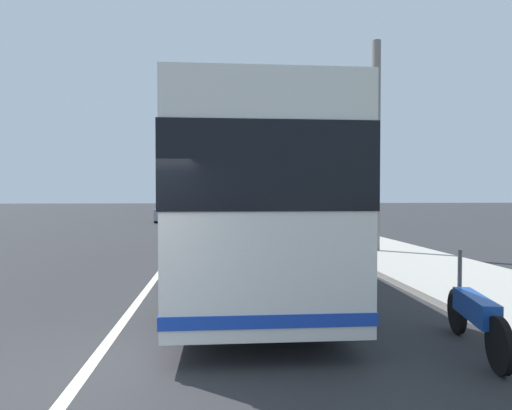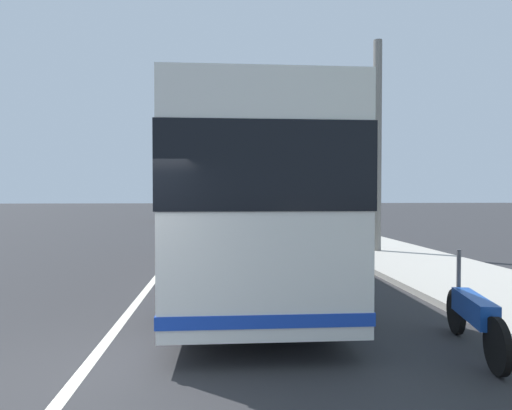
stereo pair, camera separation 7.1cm
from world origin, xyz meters
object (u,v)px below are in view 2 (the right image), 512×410
object	(u,v)px
car_side_street	(170,212)
utility_pole	(377,148)
motorcycle_angled	(474,316)
car_oncoming	(223,205)
coach_bus	(245,198)
car_ahead_same_lane	(226,209)
car_behind_bus	(236,211)

from	to	relation	value
car_side_street	utility_pole	distance (m)	22.04
motorcycle_angled	car_oncoming	xyz separation A→B (m)	(51.99, 3.01, 0.27)
motorcycle_angled	car_side_street	world-z (taller)	car_side_street
coach_bus	car_ahead_same_lane	bearing A→B (deg)	1.06
car_behind_bus	car_oncoming	world-z (taller)	car_oncoming
car_ahead_same_lane	utility_pole	world-z (taller)	utility_pole
utility_pole	car_side_street	bearing A→B (deg)	25.89
car_side_street	car_ahead_same_lane	bearing A→B (deg)	152.69
coach_bus	motorcycle_angled	distance (m)	6.25
utility_pole	coach_bus	bearing A→B (deg)	126.93
car_oncoming	utility_pole	distance (m)	43.34
car_side_street	car_ahead_same_lane	size ratio (longest dim) A/B	0.99
car_ahead_same_lane	car_behind_bus	bearing A→B (deg)	-170.25
car_side_street	car_oncoming	distance (m)	23.69
car_behind_bus	utility_pole	distance (m)	23.81
car_ahead_same_lane	car_oncoming	distance (m)	12.51
car_side_street	car_behind_bus	distance (m)	6.50
car_side_street	car_behind_bus	bearing A→B (deg)	119.54
motorcycle_angled	car_behind_bus	world-z (taller)	car_behind_bus
car_ahead_same_lane	car_oncoming	xyz separation A→B (m)	(12.51, 0.21, 0.06)
coach_bus	car_behind_bus	xyz separation A→B (m)	(26.91, -0.74, -1.31)
car_side_street	car_behind_bus	size ratio (longest dim) A/B	1.15
coach_bus	car_ahead_same_lane	distance (m)	34.10
coach_bus	motorcycle_angled	bearing A→B (deg)	-152.23
coach_bus	car_side_street	world-z (taller)	coach_bus
car_side_street	car_oncoming	world-z (taller)	car_oncoming
car_side_street	utility_pole	xyz separation A→B (m)	(-19.65, -9.54, 3.00)
coach_bus	motorcycle_angled	world-z (taller)	coach_bus
motorcycle_angled	car_behind_bus	distance (m)	32.38
car_ahead_same_lane	car_behind_bus	xyz separation A→B (m)	(-7.16, -0.80, 0.03)
coach_bus	car_ahead_same_lane	xyz separation A→B (m)	(34.07, 0.06, -1.35)
coach_bus	utility_pole	bearing A→B (deg)	-52.11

